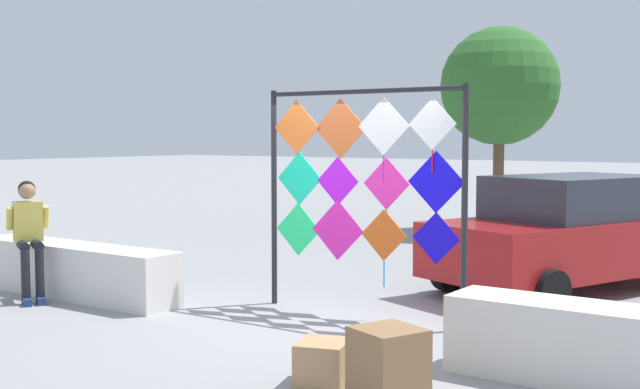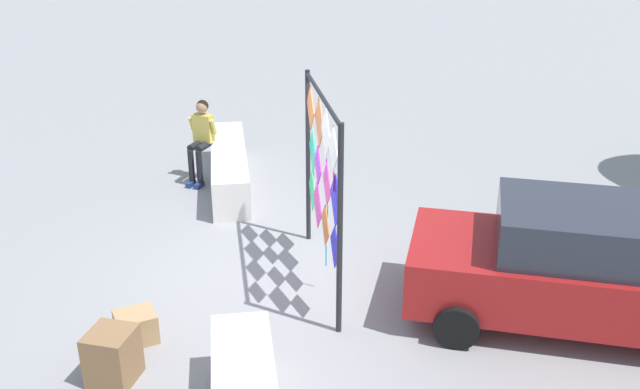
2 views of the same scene
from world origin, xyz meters
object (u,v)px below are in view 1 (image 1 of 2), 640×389
at_px(parked_car, 570,233).
at_px(tree_broadleaf, 498,90).
at_px(kite_display_rack, 361,178).
at_px(seated_vendor, 29,230).
at_px(cardboard_box_large, 323,363).
at_px(cardboard_box_small, 388,367).

xyz_separation_m(parked_car, tree_broadleaf, (-3.49, 5.75, 2.32)).
bearing_deg(kite_display_rack, seated_vendor, -157.12).
height_order(cardboard_box_large, tree_broadleaf, tree_broadleaf).
bearing_deg(cardboard_box_small, tree_broadleaf, 108.86).
height_order(cardboard_box_large, cardboard_box_small, cardboard_box_small).
distance_m(cardboard_box_large, cardboard_box_small, 0.77).
relative_size(seated_vendor, tree_broadleaf, 0.34).
xyz_separation_m(seated_vendor, tree_broadleaf, (2.00, 10.41, 2.21)).
xyz_separation_m(kite_display_rack, seated_vendor, (-3.98, -1.68, -0.72)).
relative_size(parked_car, tree_broadleaf, 0.99).
bearing_deg(tree_broadleaf, cardboard_box_large, -74.32).
distance_m(kite_display_rack, parked_car, 3.45).
xyz_separation_m(seated_vendor, cardboard_box_large, (5.13, -0.75, -0.73)).
bearing_deg(cardboard_box_large, kite_display_rack, 115.41).
height_order(parked_car, cardboard_box_small, parked_car).
relative_size(kite_display_rack, cardboard_box_large, 5.77).
bearing_deg(cardboard_box_small, parked_car, 93.91).
bearing_deg(cardboard_box_small, cardboard_box_large, 167.07).
relative_size(parked_car, cardboard_box_large, 9.49).
bearing_deg(kite_display_rack, cardboard_box_small, -53.95).
distance_m(seated_vendor, parked_car, 7.20).
bearing_deg(seated_vendor, kite_display_rack, 22.88).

